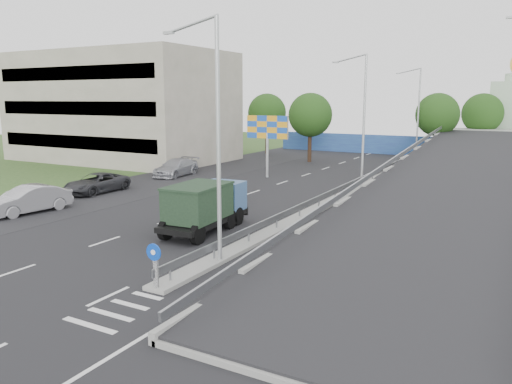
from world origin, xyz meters
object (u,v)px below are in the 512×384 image
Objects in this scene: billboard at (267,131)px; parked_car_c at (97,183)px; sign_bollard at (155,265)px; parked_car_a at (16,199)px; parked_car_b at (29,200)px; lamp_post_near at (214,128)px; lamp_post_far at (417,109)px; lamp_post_mid at (362,114)px; parked_car_d at (176,168)px; dump_truck at (206,204)px.

billboard is 15.32m from parked_car_c.
parked_car_a is (-16.74, 6.31, -0.34)m from sign_bollard.
parked_car_b is (-15.34, 6.20, -0.19)m from sign_bollard.
parked_car_a is (-7.74, -19.51, -3.49)m from billboard.
lamp_post_near reaches higher than sign_bollard.
lamp_post_far is 1.92× the size of parked_car_c.
lamp_post_far is at bearing 70.38° from parked_car_a.
lamp_post_far is at bearing 89.86° from sign_bollard.
parked_car_a is (-16.85, -37.51, -5.11)m from lamp_post_far.
parked_car_c is at bearing 142.06° from sign_bollard.
lamp_post_near is at bearing -90.00° from lamp_post_mid.
lamp_post_far is (0.11, 43.83, 4.77)m from sign_bollard.
lamp_post_mid is 17.58m from parked_car_d.
sign_bollard is 0.17× the size of lamp_post_near.
parked_car_a is at bearing -176.57° from dump_truck.
sign_bollard is 44.08m from lamp_post_far.
lamp_post_near reaches higher than parked_car_d.
parked_car_d is at bearing 131.91° from lamp_post_near.
lamp_post_far is 20.24m from billboard.
lamp_post_near reaches higher than parked_car_a.
lamp_post_near is at bearing -53.18° from parked_car_d.
parked_car_d is at bearing 128.95° from dump_truck.
lamp_post_near is 2.47× the size of parked_car_a.
lamp_post_mid reaches higher than parked_car_b.
billboard is 18.93m from dump_truck.
parked_car_b reaches higher than parked_car_a.
parked_car_c is at bearing -95.74° from parked_car_d.
billboard is (-9.11, 22.00, -1.62)m from lamp_post_near.
parked_car_a is at bearing -133.90° from lamp_post_mid.
lamp_post_near is 19.93m from parked_car_c.
lamp_post_near reaches higher than parked_car_b.
billboard is 20.89m from parked_car_b.
parked_car_a is at bearing -95.30° from parked_car_d.
billboard is at bearing 104.06° from dump_truck.
sign_bollard is at bearing -16.08° from parked_car_a.
sign_bollard is 8.65m from dump_truck.
billboard is at bearing 79.12° from parked_car_b.
parked_car_a is 0.78× the size of parked_car_c.
parked_car_d is (-7.69, -3.29, -3.40)m from billboard.
parked_car_c is (-1.46, 6.89, -0.12)m from parked_car_b.
parked_car_c is (-13.49, 5.11, -0.73)m from dump_truck.
billboard reaches higher than parked_car_b.
lamp_post_mid is 24.84m from parked_car_a.
lamp_post_mid is (0.00, 20.00, 0.00)m from lamp_post_near.
lamp_post_near is 1.87× the size of parked_car_d.
lamp_post_far is 27.58m from parked_car_d.
dump_truck is at bearing -52.50° from parked_car_d.
lamp_post_near reaches higher than dump_truck.
billboard reaches higher than dump_truck.
lamp_post_far is 40.97m from parked_car_b.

